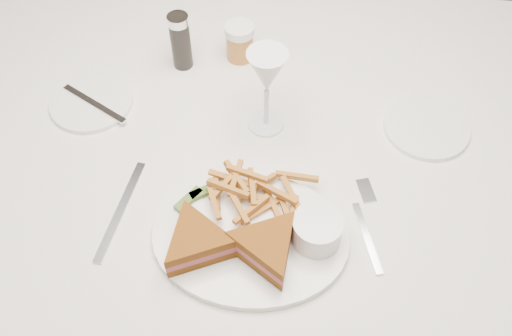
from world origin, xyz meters
The scene contains 3 objects.
table centered at (0.34, 0.04, 0.38)m, with size 1.58×1.05×0.75m, color silver.
chair_far centered at (0.27, 0.91, 0.30)m, with size 0.58×0.55×0.60m, color #4D392F.
table_setting centered at (0.33, -0.03, 0.79)m, with size 0.80×0.63×0.18m.
Camera 1 is at (0.33, -0.59, 1.56)m, focal length 40.00 mm.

